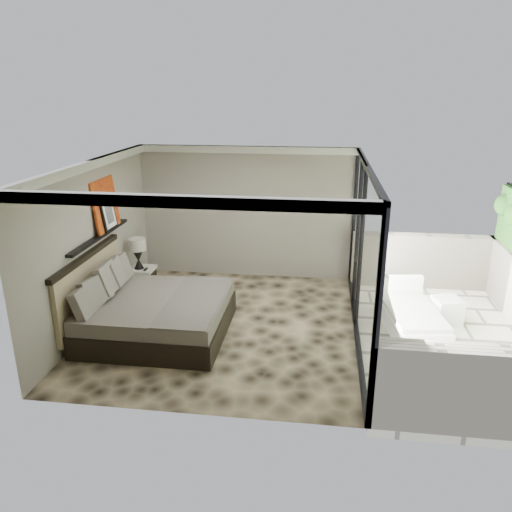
# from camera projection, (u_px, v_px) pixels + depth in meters

# --- Properties ---
(floor) EXTENTS (5.00, 5.00, 0.00)m
(floor) POSITION_uv_depth(u_px,v_px,m) (225.00, 325.00, 8.67)
(floor) COLOR black
(floor) RESTS_ON ground
(ceiling) EXTENTS (4.50, 5.00, 0.02)m
(ceiling) POSITION_uv_depth(u_px,v_px,m) (221.00, 164.00, 7.77)
(ceiling) COLOR silver
(ceiling) RESTS_ON back_wall
(back_wall) EXTENTS (4.50, 0.02, 2.80)m
(back_wall) POSITION_uv_depth(u_px,v_px,m) (246.00, 213.00, 10.56)
(back_wall) COLOR gray
(back_wall) RESTS_ON floor
(left_wall) EXTENTS (0.02, 5.00, 2.80)m
(left_wall) POSITION_uv_depth(u_px,v_px,m) (94.00, 243.00, 8.50)
(left_wall) COLOR gray
(left_wall) RESTS_ON floor
(glass_wall) EXTENTS (0.08, 5.00, 2.80)m
(glass_wall) POSITION_uv_depth(u_px,v_px,m) (362.00, 255.00, 7.94)
(glass_wall) COLOR white
(glass_wall) RESTS_ON floor
(terrace_slab) EXTENTS (3.00, 5.00, 0.12)m
(terrace_slab) POSITION_uv_depth(u_px,v_px,m) (449.00, 342.00, 8.21)
(terrace_slab) COLOR beige
(terrace_slab) RESTS_ON ground
(picture_ledge) EXTENTS (0.12, 2.20, 0.05)m
(picture_ledge) POSITION_uv_depth(u_px,v_px,m) (100.00, 236.00, 8.56)
(picture_ledge) COLOR black
(picture_ledge) RESTS_ON left_wall
(bed) EXTENTS (2.32, 2.24, 1.29)m
(bed) POSITION_uv_depth(u_px,v_px,m) (151.00, 312.00, 8.30)
(bed) COLOR black
(bed) RESTS_ON floor
(nightstand) EXTENTS (0.52, 0.52, 0.48)m
(nightstand) POSITION_uv_depth(u_px,v_px,m) (143.00, 281.00, 10.00)
(nightstand) COLOR black
(nightstand) RESTS_ON floor
(table_lamp) EXTENTS (0.34, 0.34, 0.61)m
(table_lamp) POSITION_uv_depth(u_px,v_px,m) (138.00, 250.00, 9.76)
(table_lamp) COLOR black
(table_lamp) RESTS_ON nightstand
(abstract_canvas) EXTENTS (0.13, 0.90, 0.90)m
(abstract_canvas) POSITION_uv_depth(u_px,v_px,m) (105.00, 204.00, 8.75)
(abstract_canvas) COLOR red
(abstract_canvas) RESTS_ON picture_ledge
(framed_print) EXTENTS (0.11, 0.50, 0.60)m
(framed_print) POSITION_uv_depth(u_px,v_px,m) (108.00, 213.00, 8.76)
(framed_print) COLOR black
(framed_print) RESTS_ON picture_ledge
(ottoman) EXTENTS (0.54, 0.54, 0.45)m
(ottoman) POSITION_uv_depth(u_px,v_px,m) (446.00, 310.00, 8.73)
(ottoman) COLOR silver
(ottoman) RESTS_ON terrace_slab
(lounger) EXTENTS (1.09, 1.80, 0.66)m
(lounger) POSITION_uv_depth(u_px,v_px,m) (410.00, 316.00, 8.55)
(lounger) COLOR white
(lounger) RESTS_ON terrace_slab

